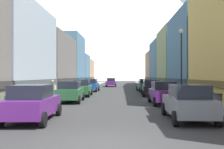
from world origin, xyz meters
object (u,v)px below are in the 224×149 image
object	(u,v)px
car_right_3	(145,85)
car_driving_0	(111,82)
car_left_3	(91,85)
potted_plant_1	(9,99)
streetlamp_right	(181,54)
car_left_1	(70,91)
car_left_2	(82,88)
car_right_1	(164,93)
potted_plant_0	(212,97)
car_right_0	(188,102)
trash_bin_right	(217,102)
car_right_2	(151,88)
car_left_0	(33,103)
pedestrian_0	(53,89)

from	to	relation	value
car_right_3	car_driving_0	distance (m)	16.92
car_left_3	potted_plant_1	world-z (taller)	car_left_3
streetlamp_right	car_left_1	bearing A→B (deg)	177.12
car_left_1	car_right_3	size ratio (longest dim) A/B	1.00
car_left_2	car_left_3	bearing A→B (deg)	89.99
car_right_1	streetlamp_right	xyz separation A→B (m)	(1.55, 0.78, 3.09)
car_left_1	car_right_3	xyz separation A→B (m)	(7.60, 14.98, 0.00)
car_driving_0	potted_plant_0	xyz separation A→B (m)	(8.60, -33.76, -0.24)
car_right_0	potted_plant_0	bearing A→B (deg)	61.07
trash_bin_right	streetlamp_right	bearing A→B (deg)	101.17
car_right_2	trash_bin_right	world-z (taller)	car_right_2
car_left_0	car_driving_0	bearing A→B (deg)	86.86
trash_bin_right	streetlamp_right	size ratio (longest dim) A/B	0.17
car_left_0	car_right_2	world-z (taller)	same
car_right_0	pedestrian_0	size ratio (longest dim) A/B	2.67
trash_bin_right	car_left_0	bearing A→B (deg)	-160.84
trash_bin_right	car_right_1	bearing A→B (deg)	120.75
car_left_0	streetlamp_right	bearing A→B (deg)	43.19
car_right_3	trash_bin_right	distance (m)	20.66
car_right_1	potted_plant_1	world-z (taller)	car_right_1
car_left_2	pedestrian_0	bearing A→B (deg)	-132.02
car_right_0	trash_bin_right	world-z (taller)	car_right_0
car_left_1	car_right_3	world-z (taller)	same
car_left_0	car_right_3	distance (m)	25.20
car_left_1	potted_plant_0	xyz separation A→B (m)	(10.80, -2.75, -0.24)
potted_plant_1	pedestrian_0	bearing A→B (deg)	84.70
potted_plant_0	streetlamp_right	bearing A→B (deg)	125.80
car_right_2	pedestrian_0	distance (m)	10.69
car_left_1	potted_plant_1	world-z (taller)	car_left_1
car_right_2	pedestrian_0	bearing A→B (deg)	-160.06
trash_bin_right	potted_plant_0	bearing A→B (deg)	76.82
car_right_3	trash_bin_right	size ratio (longest dim) A/B	4.55
car_left_3	car_right_3	world-z (taller)	same
streetlamp_right	car_right_2	bearing A→B (deg)	101.39
car_right_1	streetlamp_right	size ratio (longest dim) A/B	0.75
trash_bin_right	streetlamp_right	xyz separation A→B (m)	(-1.00, 5.06, 3.34)
car_left_0	car_left_2	size ratio (longest dim) A/B	1.01
car_left_0	car_right_1	bearing A→B (deg)	45.80
potted_plant_0	streetlamp_right	world-z (taller)	streetlamp_right
car_left_1	car_left_3	size ratio (longest dim) A/B	1.01
car_left_3	pedestrian_0	bearing A→B (deg)	-102.33
car_left_0	car_right_2	xyz separation A→B (m)	(7.60, 16.29, 0.00)
trash_bin_right	potted_plant_0	world-z (taller)	trash_bin_right
car_right_3	car_left_1	bearing A→B (deg)	-116.90
car_left_1	pedestrian_0	bearing A→B (deg)	124.27
potted_plant_1	car_right_2	bearing A→B (deg)	47.36
trash_bin_right	pedestrian_0	distance (m)	15.56
car_left_2	car_left_1	bearing A→B (deg)	-89.96
car_left_2	car_left_3	distance (m)	8.49
car_right_2	car_driving_0	world-z (taller)	same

